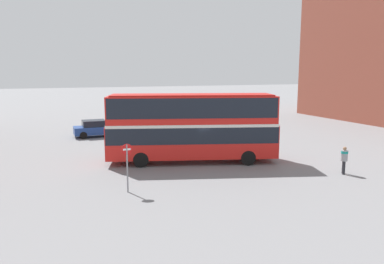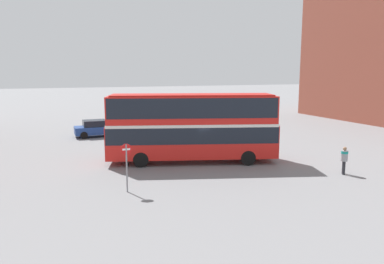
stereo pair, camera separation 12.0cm
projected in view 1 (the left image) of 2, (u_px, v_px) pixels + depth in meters
The scene contains 7 objects.
ground_plane at pixel (210, 162), 25.62m from camera, with size 240.00×240.00×0.00m, color slate.
double_decker_bus at pixel (192, 124), 25.07m from camera, with size 11.53×5.70×4.62m.
pedestrian_foreground at pixel (344, 157), 22.41m from camera, with size 0.57×0.57×1.68m.
parked_car_kerb_near at pixel (95, 128), 35.16m from camera, with size 3.95×1.91×1.57m.
parked_car_kerb_far at pixel (218, 122), 39.85m from camera, with size 3.98×1.80×1.50m.
parked_car_side_street at pixel (231, 115), 45.14m from camera, with size 4.83×2.60×1.62m.
no_entry_sign at pixel (127, 161), 18.93m from camera, with size 0.56×0.08×2.52m.
Camera 1 is at (-10.24, -22.78, 6.16)m, focal length 35.00 mm.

